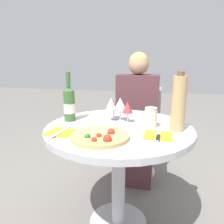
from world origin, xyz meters
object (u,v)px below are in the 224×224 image
(pizza_large, at_px, (100,136))
(tall_carafe, at_px, (179,103))
(seated_diner, at_px, (136,124))
(chair_behind_diner, at_px, (137,131))
(wine_bottle, at_px, (69,104))
(dining_table, at_px, (119,146))

(pizza_large, distance_m, tall_carafe, 0.48)
(seated_diner, bearing_deg, pizza_large, 84.10)
(chair_behind_diner, bearing_deg, wine_bottle, 63.06)
(dining_table, bearing_deg, pizza_large, -103.94)
(chair_behind_diner, bearing_deg, pizza_large, 84.88)
(pizza_large, bearing_deg, dining_table, 76.06)
(dining_table, xyz_separation_m, tall_carafe, (0.34, -0.00, 0.29))
(dining_table, distance_m, pizza_large, 0.27)
(dining_table, relative_size, pizza_large, 2.92)
(pizza_large, bearing_deg, seated_diner, 84.10)
(pizza_large, xyz_separation_m, wine_bottle, (-0.29, 0.28, 0.10))
(pizza_large, bearing_deg, wine_bottle, 135.89)
(dining_table, height_order, seated_diner, seated_diner)
(wine_bottle, xyz_separation_m, tall_carafe, (0.69, -0.06, 0.05))
(dining_table, distance_m, tall_carafe, 0.45)
(tall_carafe, bearing_deg, dining_table, 179.74)
(seated_diner, bearing_deg, wine_bottle, 58.13)
(wine_bottle, bearing_deg, chair_behind_diner, 63.06)
(seated_diner, bearing_deg, dining_table, 86.86)
(chair_behind_diner, height_order, pizza_large, chair_behind_diner)
(dining_table, bearing_deg, wine_bottle, 170.70)
(seated_diner, bearing_deg, chair_behind_diner, -90.00)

